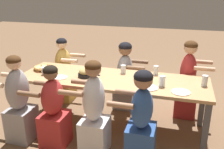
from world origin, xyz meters
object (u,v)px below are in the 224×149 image
Objects in this scene: drinking_glass_d at (123,70)px; drinking_glass_c at (156,70)px; empty_plate_a at (181,92)px; empty_plate_b at (60,77)px; drinking_glass_a at (44,71)px; diner_near_midright at (141,121)px; diner_near_midleft at (53,111)px; pizza_board_main at (43,68)px; diner_far_right at (187,82)px; diner_near_left at (19,103)px; skillet_bowl at (86,73)px; diner_near_center at (94,113)px; drinking_glass_b at (53,72)px; drinking_glass_f at (205,81)px; drinking_glass_e at (162,82)px; diner_far_center at (125,78)px; empty_plate_c at (150,88)px; diner_far_left at (64,73)px.

drinking_glass_c is at bearing 8.55° from drinking_glass_d.
empty_plate_a is 1.19× the size of empty_plate_b.
diner_near_midright reaches higher than drinking_glass_a.
empty_plate_b is 0.53m from diner_near_midleft.
pizza_board_main reaches higher than empty_plate_a.
diner_near_left is (-2.07, -1.27, -0.03)m from diner_far_right.
diner_near_center reaches higher than skillet_bowl.
diner_far_right is (2.10, 0.58, -0.23)m from pizza_board_main.
diner_far_right is at bearing 21.11° from drinking_glass_a.
diner_near_midleft is at bearing -63.73° from drinking_glass_b.
drinking_glass_f reaches higher than pizza_board_main.
drinking_glass_e is at bearing -73.27° from drinking_glass_c.
empty_plate_b is at bearing 14.06° from diner_near_midleft.
pizza_board_main is 0.26× the size of diner_far_center.
empty_plate_b is at bearing 177.83° from empty_plate_a.
empty_plate_c is 1.38m from drinking_glass_b.
drinking_glass_e is (1.37, 0.07, 0.05)m from empty_plate_b.
diner_far_left is at bearing 114.27° from empty_plate_b.
diner_far_left reaches higher than drinking_glass_f.
drinking_glass_b is 0.11× the size of diner_far_center.
skillet_bowl is 1.30m from empty_plate_a.
drinking_glass_e is 0.13× the size of diner_far_center.
diner_far_right is at bearing 26.26° from skillet_bowl.
drinking_glass_f reaches higher than empty_plate_c.
empty_plate_b is 0.81m from diner_near_center.
skillet_bowl is 1.10m from diner_near_midright.
diner_far_right reaches higher than drinking_glass_c.
drinking_glass_a is 0.81× the size of drinking_glass_c.
drinking_glass_e reaches higher than drinking_glass_a.
pizza_board_main is 2.24× the size of drinking_glass_c.
diner_near_center is (-0.60, -0.93, -0.28)m from drinking_glass_c.
diner_far_center is at bearing 99.18° from drinking_glass_d.
drinking_glass_f reaches higher than empty_plate_b.
diner_far_right reaches higher than diner_near_midleft.
drinking_glass_e is at bearing 36.02° from empty_plate_c.
empty_plate_b is 0.89m from drinking_glass_d.
diner_far_center reaches higher than drinking_glass_d.
drinking_glass_c is at bearing -2.46° from diner_near_midright.
diner_near_midright is at bearing -21.24° from diner_far_right.
diner_near_center is at bearing -28.68° from drinking_glass_a.
drinking_glass_b reaches higher than drinking_glass_d.
diner_near_left reaches higher than drinking_glass_b.
drinking_glass_b reaches higher than empty_plate_b.
diner_near_left is (-0.23, -0.51, -0.28)m from drinking_glass_b.
empty_plate_c is at bearing -10.77° from skillet_bowl.
drinking_glass_a is at bearing 61.32° from diner_near_center.
diner_far_right is (1.05, 1.27, 0.01)m from diner_near_center.
drinking_glass_c is at bearing 106.73° from drinking_glass_e.
empty_plate_a is at bearing -2.17° from empty_plate_b.
diner_near_midleft is at bearing -90.00° from diner_near_left.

